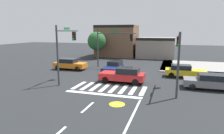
% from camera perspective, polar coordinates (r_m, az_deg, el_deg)
% --- Properties ---
extents(ground_plane, '(120.00, 120.00, 0.00)m').
position_cam_1_polar(ground_plane, '(22.86, 2.71, -3.02)').
color(ground_plane, '#232628').
extents(crosswalk_near, '(6.76, 2.85, 0.01)m').
position_cam_1_polar(crosswalk_near, '(18.67, -0.75, -6.06)').
color(crosswalk_near, silver).
rests_on(crosswalk_near, ground_plane).
extents(lane_markings, '(6.80, 18.75, 0.01)m').
position_cam_1_polar(lane_markings, '(12.21, -5.71, -15.28)').
color(lane_markings, white).
rests_on(lane_markings, ground_plane).
extents(bike_detector_marking, '(1.17, 1.17, 0.01)m').
position_cam_1_polar(bike_detector_marking, '(14.69, 1.45, -10.69)').
color(bike_detector_marking, yellow).
rests_on(bike_detector_marking, ground_plane).
extents(curb_corner_northeast, '(10.00, 10.60, 0.15)m').
position_cam_1_polar(curb_corner_northeast, '(31.55, 22.29, 0.06)').
color(curb_corner_northeast, gray).
rests_on(curb_corner_northeast, ground_plane).
extents(storefront_row, '(15.85, 6.62, 6.48)m').
position_cam_1_polar(storefront_row, '(41.74, 5.20, 6.94)').
color(storefront_row, brown).
rests_on(storefront_row, ground_plane).
extents(traffic_signal_southeast, '(0.32, 5.44, 5.22)m').
position_cam_1_polar(traffic_signal_southeast, '(17.93, 18.64, 4.73)').
color(traffic_signal_southeast, '#383A3D').
rests_on(traffic_signal_southeast, ground_plane).
extents(traffic_signal_southwest, '(0.32, 4.40, 5.83)m').
position_cam_1_polar(traffic_signal_southwest, '(20.89, -13.33, 6.44)').
color(traffic_signal_southwest, '#383A3D').
rests_on(traffic_signal_southwest, ground_plane).
extents(traffic_signal_northwest, '(5.80, 0.32, 5.44)m').
position_cam_1_polar(traffic_signal_northwest, '(28.55, 0.15, 7.32)').
color(traffic_signal_northwest, '#383A3D').
rests_on(traffic_signal_northwest, ground_plane).
extents(car_yellow, '(4.43, 1.74, 1.45)m').
position_cam_1_polar(car_yellow, '(24.23, 20.14, -1.10)').
color(car_yellow, gold).
rests_on(car_yellow, ground_plane).
extents(car_navy, '(1.79, 4.30, 1.36)m').
position_cam_1_polar(car_navy, '(25.66, 0.42, 0.06)').
color(car_navy, '#141E4C').
rests_on(car_navy, ground_plane).
extents(car_gray, '(4.56, 1.88, 1.41)m').
position_cam_1_polar(car_gray, '(20.28, 26.49, -3.76)').
color(car_gray, slate).
rests_on(car_gray, ground_plane).
extents(car_orange, '(4.48, 1.78, 1.53)m').
position_cam_1_polar(car_orange, '(28.03, -12.12, 0.87)').
color(car_orange, orange).
rests_on(car_orange, ground_plane).
extents(car_red, '(4.59, 1.83, 1.59)m').
position_cam_1_polar(car_red, '(20.47, 3.36, -2.31)').
color(car_red, red).
rests_on(car_red, ground_plane).
extents(roadside_tree, '(3.54, 3.54, 5.17)m').
position_cam_1_polar(roadside_tree, '(38.25, -4.43, 7.46)').
color(roadside_tree, '#4C3823').
rests_on(roadside_tree, ground_plane).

